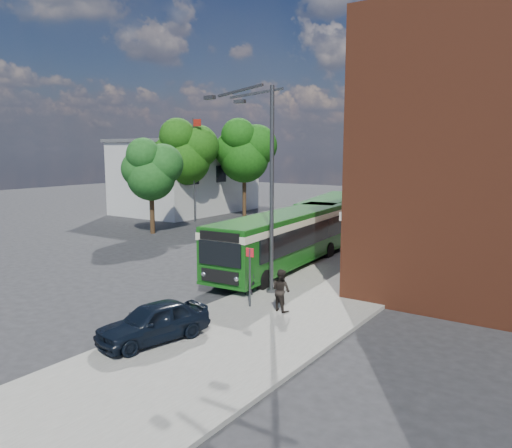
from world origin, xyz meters
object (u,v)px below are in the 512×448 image
Objects in this scene: parked_car at (153,322)px; street_lamp at (265,186)px; bus_rear at (332,214)px; bus_front at (285,235)px.

street_lamp is at bearing 105.50° from parked_car.
bus_rear is at bearing 104.10° from street_lamp.
street_lamp is at bearing -69.48° from bus_front.
bus_front reaches higher than parked_car.
street_lamp is 0.71× the size of bus_front.
street_lamp is 0.83× the size of bus_rear.
bus_rear is 2.86× the size of parked_car.
street_lamp reaches higher than parked_car.
parked_car is at bearing -80.41° from bus_front.
parked_car is at bearing -79.85° from bus_rear.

